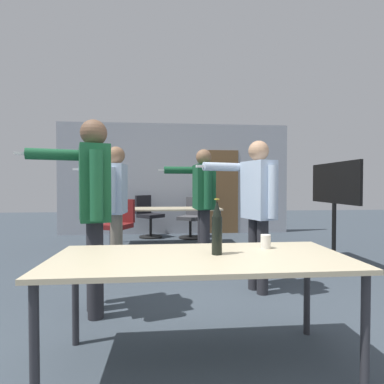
% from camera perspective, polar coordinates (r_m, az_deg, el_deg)
% --- Properties ---
extents(back_wall, '(5.60, 0.12, 2.69)m').
position_cam_1_polar(back_wall, '(7.35, -2.92, 2.45)').
color(back_wall, '#A3A8B2').
rests_on(back_wall, ground_plane).
extents(conference_table_near, '(1.92, 0.82, 0.73)m').
position_cam_1_polar(conference_table_near, '(2.01, 1.61, -13.79)').
color(conference_table_near, '#C6B793').
rests_on(conference_table_near, ground_plane).
extents(conference_table_far, '(2.18, 0.73, 0.73)m').
position_cam_1_polar(conference_table_far, '(6.02, -4.97, -3.65)').
color(conference_table_far, '#C6B793').
rests_on(conference_table_far, ground_plane).
extents(tv_screen, '(0.44, 1.23, 1.53)m').
position_cam_1_polar(tv_screen, '(4.91, 25.49, -1.45)').
color(tv_screen, black).
rests_on(tv_screen, ground_plane).
extents(person_left_plaid, '(0.83, 0.70, 1.73)m').
position_cam_1_polar(person_left_plaid, '(4.47, 2.04, -0.71)').
color(person_left_plaid, '#28282D').
rests_on(person_left_plaid, ground_plane).
extents(person_near_casual, '(0.76, 0.62, 1.69)m').
position_cam_1_polar(person_near_casual, '(4.03, -14.41, -0.97)').
color(person_near_casual, slate).
rests_on(person_near_casual, ground_plane).
extents(person_center_tall, '(0.86, 0.57, 1.69)m').
position_cam_1_polar(person_center_tall, '(3.41, 12.32, -1.52)').
color(person_center_tall, '#28282D').
rests_on(person_center_tall, ground_plane).
extents(person_right_polo, '(0.93, 0.64, 1.79)m').
position_cam_1_polar(person_right_polo, '(2.89, -18.43, -0.95)').
color(person_right_polo, '#28282D').
rests_on(person_right_polo, ground_plane).
extents(office_chair_mid_tucked, '(0.68, 0.69, 0.95)m').
position_cam_1_polar(office_chair_mid_tucked, '(6.95, -8.30, -4.78)').
color(office_chair_mid_tucked, black).
rests_on(office_chair_mid_tucked, ground_plane).
extents(office_chair_side_rolled, '(0.63, 0.66, 0.93)m').
position_cam_1_polar(office_chair_side_rolled, '(5.50, -13.93, -6.59)').
color(office_chair_side_rolled, black).
rests_on(office_chair_side_rolled, ground_plane).
extents(office_chair_near_pushed, '(0.65, 0.67, 0.91)m').
position_cam_1_polar(office_chair_near_pushed, '(6.80, -0.05, -5.15)').
color(office_chair_near_pushed, black).
rests_on(office_chair_near_pushed, ground_plane).
extents(beer_bottle, '(0.07, 0.07, 0.37)m').
position_cam_1_polar(beer_bottle, '(2.01, 4.77, -6.88)').
color(beer_bottle, black).
rests_on(beer_bottle, conference_table_near).
extents(drink_cup, '(0.07, 0.07, 0.10)m').
position_cam_1_polar(drink_cup, '(2.28, 13.85, -9.15)').
color(drink_cup, silver).
rests_on(drink_cup, conference_table_near).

